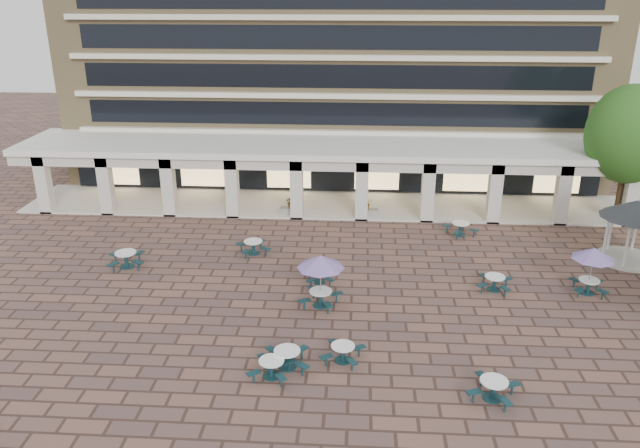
# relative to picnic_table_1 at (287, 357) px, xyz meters

# --- Properties ---
(ground) EXTENTS (120.00, 120.00, 0.00)m
(ground) POSITION_rel_picnic_table_1_xyz_m (0.81, 4.73, -0.48)
(ground) COLOR brown
(ground) RESTS_ON ground
(apartment_building) EXTENTS (40.00, 15.50, 25.20)m
(apartment_building) POSITION_rel_picnic_table_1_xyz_m (0.81, 30.20, 12.12)
(apartment_building) COLOR tan
(apartment_building) RESTS_ON ground
(retail_arcade) EXTENTS (42.00, 6.60, 4.40)m
(retail_arcade) POSITION_rel_picnic_table_1_xyz_m (0.81, 19.53, 2.52)
(retail_arcade) COLOR white
(retail_arcade) RESTS_ON ground
(picnic_table_1) EXTENTS (1.95, 1.95, 0.81)m
(picnic_table_1) POSITION_rel_picnic_table_1_xyz_m (0.00, 0.00, 0.00)
(picnic_table_1) COLOR #13333A
(picnic_table_1) RESTS_ON ground
(picnic_table_2) EXTENTS (1.92, 1.92, 0.74)m
(picnic_table_2) POSITION_rel_picnic_table_1_xyz_m (2.21, 0.60, -0.04)
(picnic_table_2) COLOR #13333A
(picnic_table_2) RESTS_ON ground
(picnic_table_5) EXTENTS (1.89, 1.89, 0.75)m
(picnic_table_5) POSITION_rel_picnic_table_1_xyz_m (-0.54, -0.66, -0.03)
(picnic_table_5) COLOR #13333A
(picnic_table_5) RESTS_ON ground
(picnic_table_6) EXTENTS (2.27, 2.27, 2.62)m
(picnic_table_6) POSITION_rel_picnic_table_1_xyz_m (1.01, 5.19, 1.75)
(picnic_table_6) COLOR #13333A
(picnic_table_6) RESTS_ON ground
(picnic_table_7) EXTENTS (2.17, 2.17, 0.79)m
(picnic_table_7) POSITION_rel_picnic_table_1_xyz_m (7.85, -1.51, -0.01)
(picnic_table_7) COLOR #13333A
(picnic_table_7) RESTS_ON ground
(picnic_table_8) EXTENTS (2.26, 2.26, 0.86)m
(picnic_table_8) POSITION_rel_picnic_table_1_xyz_m (-9.80, 8.92, 0.04)
(picnic_table_8) COLOR #13333A
(picnic_table_8) RESTS_ON ground
(picnic_table_9) EXTENTS (1.63, 1.63, 0.66)m
(picnic_table_9) POSITION_rel_picnic_table_1_xyz_m (0.80, 7.67, -0.09)
(picnic_table_9) COLOR #13333A
(picnic_table_9) RESTS_ON ground
(picnic_table_10) EXTENTS (1.99, 1.99, 0.76)m
(picnic_table_10) POSITION_rel_picnic_table_1_xyz_m (9.62, 7.42, -0.03)
(picnic_table_10) COLOR #13333A
(picnic_table_10) RESTS_ON ground
(picnic_table_11) EXTENTS (2.12, 2.12, 2.44)m
(picnic_table_11) POSITION_rel_picnic_table_1_xyz_m (14.20, 7.32, 1.60)
(picnic_table_11) COLOR #13333A
(picnic_table_11) RESTS_ON ground
(picnic_table_12) EXTENTS (2.15, 2.15, 0.79)m
(picnic_table_12) POSITION_rel_picnic_table_1_xyz_m (-3.20, 11.12, -0.01)
(picnic_table_12) COLOR #13333A
(picnic_table_12) RESTS_ON ground
(picnic_table_13) EXTENTS (2.20, 2.20, 0.80)m
(picnic_table_13) POSITION_rel_picnic_table_1_xyz_m (8.99, 14.73, -0.00)
(picnic_table_13) COLOR #13333A
(picnic_table_13) RESTS_ON ground
(gazebo) EXTENTS (3.76, 3.76, 3.50)m
(gazebo) POSITION_rel_picnic_table_1_xyz_m (17.75, 11.53, 2.15)
(gazebo) COLOR beige
(gazebo) RESTS_ON ground
(tree_east_c) EXTENTS (5.31, 5.31, 8.85)m
(tree_east_c) POSITION_rel_picnic_table_1_xyz_m (19.24, 17.49, 5.30)
(tree_east_c) COLOR #3A2B17
(tree_east_c) RESTS_ON ground
(planter_left) EXTENTS (1.50, 0.89, 1.32)m
(planter_left) POSITION_rel_picnic_table_1_xyz_m (-1.72, 17.63, 0.07)
(planter_left) COLOR #979792
(planter_left) RESTS_ON ground
(planter_right) EXTENTS (1.50, 0.65, 1.33)m
(planter_right) POSITION_rel_picnic_table_1_xyz_m (3.28, 17.63, 0.08)
(planter_right) COLOR #979792
(planter_right) RESTS_ON ground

